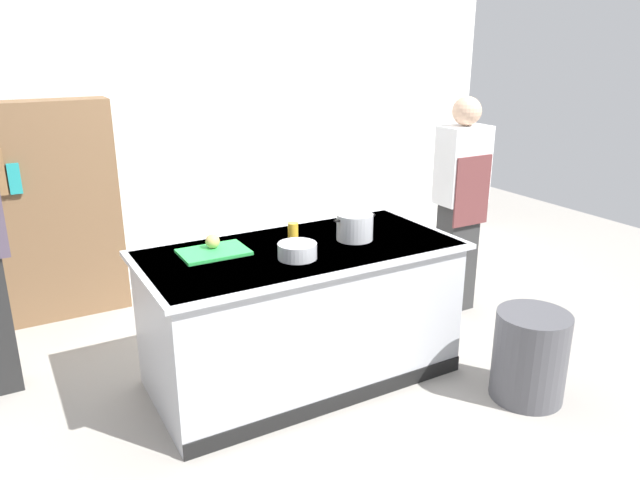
{
  "coord_description": "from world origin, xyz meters",
  "views": [
    {
      "loc": [
        -1.63,
        -3.12,
        2.13
      ],
      "look_at": [
        0.25,
        0.2,
        0.85
      ],
      "focal_mm": 33.9,
      "sensor_mm": 36.0,
      "label": 1
    }
  ],
  "objects_px": {
    "mixing_bowl": "(297,251)",
    "bookshelf": "(44,213)",
    "juice_cup": "(293,230)",
    "onion": "(213,241)",
    "trash_bin": "(530,356)",
    "stock_pot": "(355,227)",
    "person_chef": "(460,201)"
  },
  "relations": [
    {
      "from": "mixing_bowl",
      "to": "bookshelf",
      "type": "height_order",
      "value": "bookshelf"
    },
    {
      "from": "juice_cup",
      "to": "onion",
      "type": "bearing_deg",
      "value": 179.22
    },
    {
      "from": "juice_cup",
      "to": "trash_bin",
      "type": "distance_m",
      "value": 1.66
    },
    {
      "from": "mixing_bowl",
      "to": "bookshelf",
      "type": "xyz_separation_m",
      "value": [
        -1.17,
        1.96,
        -0.09
      ]
    },
    {
      "from": "trash_bin",
      "to": "juice_cup",
      "type": "bearing_deg",
      "value": 133.7
    },
    {
      "from": "stock_pot",
      "to": "person_chef",
      "type": "distance_m",
      "value": 1.27
    },
    {
      "from": "onion",
      "to": "juice_cup",
      "type": "distance_m",
      "value": 0.54
    },
    {
      "from": "stock_pot",
      "to": "person_chef",
      "type": "bearing_deg",
      "value": 16.33
    },
    {
      "from": "juice_cup",
      "to": "bookshelf",
      "type": "bearing_deg",
      "value": 129.67
    },
    {
      "from": "onion",
      "to": "person_chef",
      "type": "height_order",
      "value": "person_chef"
    },
    {
      "from": "onion",
      "to": "bookshelf",
      "type": "distance_m",
      "value": 1.78
    },
    {
      "from": "onion",
      "to": "mixing_bowl",
      "type": "relative_size",
      "value": 0.37
    },
    {
      "from": "onion",
      "to": "person_chef",
      "type": "distance_m",
      "value": 2.09
    },
    {
      "from": "stock_pot",
      "to": "bookshelf",
      "type": "height_order",
      "value": "bookshelf"
    },
    {
      "from": "mixing_bowl",
      "to": "juice_cup",
      "type": "relative_size",
      "value": 2.31
    },
    {
      "from": "trash_bin",
      "to": "stock_pot",
      "type": "bearing_deg",
      "value": 129.58
    },
    {
      "from": "mixing_bowl",
      "to": "stock_pot",
      "type": "bearing_deg",
      "value": 15.22
    },
    {
      "from": "stock_pot",
      "to": "mixing_bowl",
      "type": "xyz_separation_m",
      "value": [
        -0.48,
        -0.13,
        -0.04
      ]
    },
    {
      "from": "juice_cup",
      "to": "person_chef",
      "type": "bearing_deg",
      "value": 4.84
    },
    {
      "from": "juice_cup",
      "to": "person_chef",
      "type": "height_order",
      "value": "person_chef"
    },
    {
      "from": "juice_cup",
      "to": "bookshelf",
      "type": "relative_size",
      "value": 0.06
    },
    {
      "from": "onion",
      "to": "bookshelf",
      "type": "xyz_separation_m",
      "value": [
        -0.79,
        1.59,
        -0.11
      ]
    },
    {
      "from": "mixing_bowl",
      "to": "onion",
      "type": "bearing_deg",
      "value": 136.85
    },
    {
      "from": "mixing_bowl",
      "to": "trash_bin",
      "type": "xyz_separation_m",
      "value": [
        1.21,
        -0.75,
        -0.66
      ]
    },
    {
      "from": "stock_pot",
      "to": "trash_bin",
      "type": "xyz_separation_m",
      "value": [
        0.73,
        -0.88,
        -0.7
      ]
    },
    {
      "from": "trash_bin",
      "to": "bookshelf",
      "type": "bearing_deg",
      "value": 131.37
    },
    {
      "from": "stock_pot",
      "to": "onion",
      "type": "bearing_deg",
      "value": 165.04
    },
    {
      "from": "mixing_bowl",
      "to": "juice_cup",
      "type": "xyz_separation_m",
      "value": [
        0.15,
        0.36,
        0.0
      ]
    },
    {
      "from": "person_chef",
      "to": "bookshelf",
      "type": "relative_size",
      "value": 1.01
    },
    {
      "from": "juice_cup",
      "to": "bookshelf",
      "type": "distance_m",
      "value": 2.08
    },
    {
      "from": "trash_bin",
      "to": "person_chef",
      "type": "xyz_separation_m",
      "value": [
        0.49,
        1.23,
        0.63
      ]
    },
    {
      "from": "onion",
      "to": "trash_bin",
      "type": "relative_size",
      "value": 0.15
    }
  ]
}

